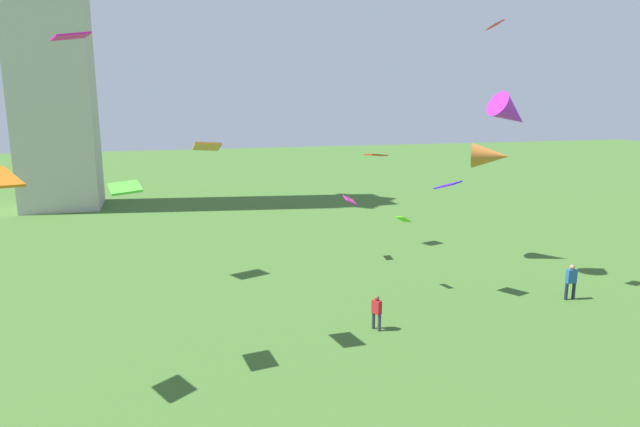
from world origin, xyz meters
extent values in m
cylinder|color=#1E2333|center=(11.42, 18.23, 0.44)|extent=(0.16, 0.16, 0.88)
cylinder|color=#1E2333|center=(11.82, 18.18, 0.44)|extent=(0.16, 0.16, 0.88)
cube|color=#235693|center=(11.62, 18.20, 1.22)|extent=(0.51, 0.34, 0.69)
sphere|color=#A37556|center=(11.62, 18.20, 1.70)|extent=(0.26, 0.26, 0.26)
cylinder|color=#2D3338|center=(0.87, 17.47, 0.38)|extent=(0.14, 0.14, 0.76)
cylinder|color=#2D3338|center=(0.72, 17.79, 0.38)|extent=(0.14, 0.14, 0.76)
cube|color=red|center=(0.79, 17.63, 1.06)|extent=(0.39, 0.47, 0.60)
sphere|color=brown|center=(0.79, 17.63, 1.47)|extent=(0.22, 0.22, 0.22)
cube|color=#EE18AB|center=(-11.80, 28.61, 13.13)|extent=(2.06, 1.79, 0.51)
cube|color=#4414EF|center=(5.83, 20.70, 5.76)|extent=(1.16, 1.41, 0.52)
cone|color=#A921D8|center=(10.76, 22.82, 9.22)|extent=(2.73, 1.76, 2.37)
cube|color=red|center=(8.04, 20.76, 13.46)|extent=(0.88, 0.83, 0.54)
cube|color=#4ACD11|center=(4.21, 22.26, 3.79)|extent=(0.54, 0.83, 0.47)
cube|color=red|center=(6.36, 31.08, 6.33)|extent=(1.57, 1.25, 0.29)
cone|color=#BF6C2A|center=(11.63, 25.65, 6.61)|extent=(2.68, 2.58, 1.57)
cube|color=#4BCE32|center=(-9.12, 17.09, 6.82)|extent=(1.24, 1.61, 0.33)
cube|color=#B61F7E|center=(3.46, 28.31, 3.83)|extent=(0.79, 1.08, 0.54)
cube|color=#C1722A|center=(-6.14, 17.99, 8.12)|extent=(0.98, 1.41, 0.47)
camera|label=1|loc=(-8.07, -2.70, 9.66)|focal=30.14mm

